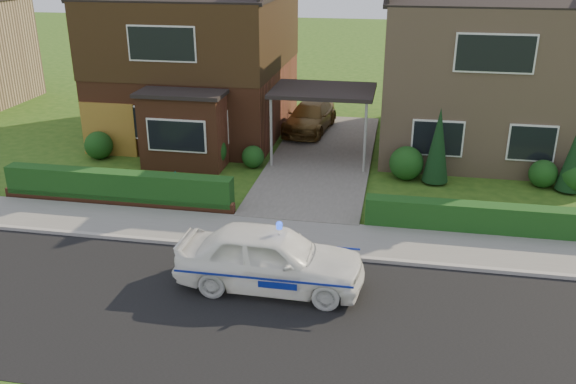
# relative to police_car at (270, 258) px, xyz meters

# --- Properties ---
(ground) EXTENTS (120.00, 120.00, 0.00)m
(ground) POSITION_rel_police_car_xyz_m (-0.03, -1.36, -0.77)
(ground) COLOR #264D14
(ground) RESTS_ON ground
(road) EXTENTS (60.00, 6.00, 0.02)m
(road) POSITION_rel_police_car_xyz_m (-0.03, -1.36, -0.77)
(road) COLOR black
(road) RESTS_ON ground
(kerb) EXTENTS (60.00, 0.16, 0.12)m
(kerb) POSITION_rel_police_car_xyz_m (-0.03, 1.69, -0.71)
(kerb) COLOR #9E9993
(kerb) RESTS_ON ground
(sidewalk) EXTENTS (60.00, 2.00, 0.10)m
(sidewalk) POSITION_rel_police_car_xyz_m (-0.03, 2.74, -0.72)
(sidewalk) COLOR slate
(sidewalk) RESTS_ON ground
(driveway) EXTENTS (3.80, 12.00, 0.12)m
(driveway) POSITION_rel_police_car_xyz_m (-0.03, 9.64, -0.71)
(driveway) COLOR #666059
(driveway) RESTS_ON ground
(house_left) EXTENTS (7.50, 9.53, 7.25)m
(house_left) POSITION_rel_police_car_xyz_m (-5.82, 12.54, 3.04)
(house_left) COLOR brown
(house_left) RESTS_ON ground
(house_right) EXTENTS (7.50, 8.06, 7.25)m
(house_right) POSITION_rel_police_car_xyz_m (5.77, 12.63, 2.89)
(house_right) COLOR tan
(house_right) RESTS_ON ground
(carport_link) EXTENTS (3.80, 3.00, 2.77)m
(carport_link) POSITION_rel_police_car_xyz_m (-0.03, 9.59, 1.89)
(carport_link) COLOR black
(carport_link) RESTS_ON ground
(garage_door) EXTENTS (2.20, 0.10, 2.10)m
(garage_door) POSITION_rel_police_car_xyz_m (-8.28, 8.60, 0.28)
(garage_door) COLOR olive
(garage_door) RESTS_ON ground
(dwarf_wall) EXTENTS (7.70, 0.25, 0.36)m
(dwarf_wall) POSITION_rel_police_car_xyz_m (-5.83, 3.94, -0.59)
(dwarf_wall) COLOR brown
(dwarf_wall) RESTS_ON ground
(hedge_left) EXTENTS (7.50, 0.55, 0.90)m
(hedge_left) POSITION_rel_police_car_xyz_m (-5.83, 4.09, -0.77)
(hedge_left) COLOR #103312
(hedge_left) RESTS_ON ground
(hedge_right) EXTENTS (7.50, 0.55, 0.80)m
(hedge_right) POSITION_rel_police_car_xyz_m (5.77, 3.99, -0.77)
(hedge_right) COLOR #103312
(hedge_right) RESTS_ON ground
(shrub_left_far) EXTENTS (1.08, 1.08, 1.08)m
(shrub_left_far) POSITION_rel_police_car_xyz_m (-8.53, 8.14, -0.23)
(shrub_left_far) COLOR #103312
(shrub_left_far) RESTS_ON ground
(shrub_left_mid) EXTENTS (1.32, 1.32, 1.32)m
(shrub_left_mid) POSITION_rel_police_car_xyz_m (-4.03, 7.94, -0.11)
(shrub_left_mid) COLOR #103312
(shrub_left_mid) RESTS_ON ground
(shrub_left_near) EXTENTS (0.84, 0.84, 0.84)m
(shrub_left_near) POSITION_rel_police_car_xyz_m (-2.43, 8.24, -0.35)
(shrub_left_near) COLOR #103312
(shrub_left_near) RESTS_ON ground
(shrub_right_near) EXTENTS (1.20, 1.20, 1.20)m
(shrub_right_near) POSITION_rel_police_car_xyz_m (3.17, 8.04, -0.17)
(shrub_right_near) COLOR #103312
(shrub_right_near) RESTS_ON ground
(shrub_right_mid) EXTENTS (0.96, 0.96, 0.96)m
(shrub_right_mid) POSITION_rel_police_car_xyz_m (7.77, 8.14, -0.29)
(shrub_right_mid) COLOR #103312
(shrub_right_mid) RESTS_ON ground
(conifer_a) EXTENTS (0.90, 0.90, 2.60)m
(conifer_a) POSITION_rel_police_car_xyz_m (4.17, 7.84, 0.53)
(conifer_a) COLOR black
(conifer_a) RESTS_ON ground
(conifer_b) EXTENTS (0.90, 0.90, 2.20)m
(conifer_b) POSITION_rel_police_car_xyz_m (8.57, 7.84, 0.33)
(conifer_b) COLOR black
(conifer_b) RESTS_ON ground
(police_car) EXTENTS (4.16, 4.54, 1.70)m
(police_car) POSITION_rel_police_car_xyz_m (0.00, 0.00, 0.00)
(police_car) COLOR white
(police_car) RESTS_ON ground
(driveway_car) EXTENTS (2.15, 4.35, 1.21)m
(driveway_car) POSITION_rel_police_car_xyz_m (-1.03, 13.09, -0.04)
(driveway_car) COLOR brown
(driveway_car) RESTS_ON driveway
(potted_plant_a) EXTENTS (0.39, 0.27, 0.74)m
(potted_plant_a) POSITION_rel_police_car_xyz_m (-4.38, 5.23, -0.40)
(potted_plant_a) COLOR gray
(potted_plant_a) RESTS_ON ground
(potted_plant_b) EXTENTS (0.47, 0.47, 0.67)m
(potted_plant_b) POSITION_rel_police_car_xyz_m (-4.76, 7.64, -0.43)
(potted_plant_b) COLOR gray
(potted_plant_b) RESTS_ON ground
(potted_plant_c) EXTENTS (0.55, 0.55, 0.83)m
(potted_plant_c) POSITION_rel_police_car_xyz_m (-3.78, 4.72, -0.36)
(potted_plant_c) COLOR gray
(potted_plant_c) RESTS_ON ground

